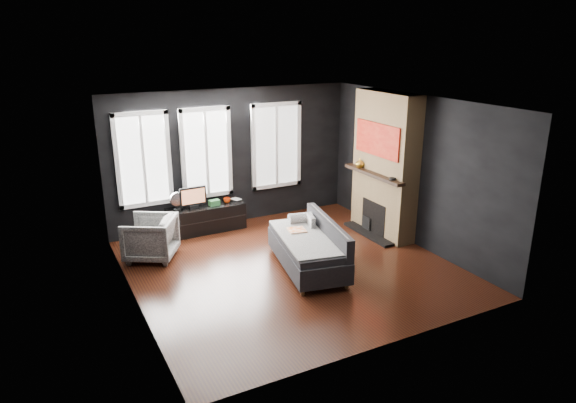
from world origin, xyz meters
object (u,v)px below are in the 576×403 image
armchair (150,236)px  mantel_vase (360,163)px  book (233,196)px  mug (227,200)px  sofa (307,245)px  media_console (206,218)px  monitor (193,196)px

armchair → mantel_vase: size_ratio=4.54×
armchair → book: size_ratio=4.03×
mug → book: (0.17, 0.08, 0.04)m
armchair → mug: (1.70, 0.78, 0.17)m
sofa → armchair: armchair is taller
mantel_vase → media_console: bearing=156.5°
mug → mantel_vase: mantel_vase is taller
armchair → mug: size_ratio=6.30×
monitor → sofa: bearing=-65.3°
book → mantel_vase: bearing=-30.7°
media_console → armchair: bearing=-148.8°
mug → book: size_ratio=0.64×
sofa → media_console: sofa is taller
sofa → mug: (-0.48, 2.37, 0.17)m
media_console → monitor: monitor is taller
book → mantel_vase: (2.14, -1.27, 0.70)m
sofa → monitor: 2.66m
media_console → book: 0.71m
armchair → monitor: bearing=157.8°
media_console → mug: bearing=-1.8°
sofa → mug: bearing=112.8°
monitor → mug: bearing=-1.5°
monitor → book: monitor is taller
monitor → media_console: bearing=0.1°
armchair → media_console: armchair is taller
sofa → book: sofa is taller
mug → sofa: bearing=-78.5°
armchair → book: 2.07m
book → media_console: bearing=-172.8°
book → armchair: bearing=-155.1°
armchair → book: bearing=145.2°
mug → mantel_vase: size_ratio=0.72×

